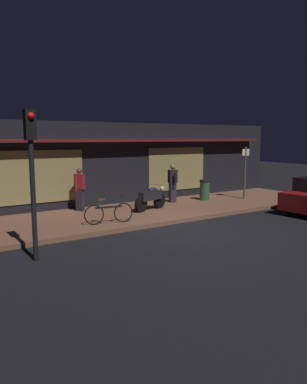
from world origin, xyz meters
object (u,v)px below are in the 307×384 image
at_px(bicycle_parked, 109,213).
at_px(person_photographer, 80,188).
at_px(sign_post, 245,170).
at_px(trash_bin, 205,190).
at_px(person_bystander, 173,182).
at_px(traffic_light_pole, 31,158).
at_px(motorcycle, 151,197).

height_order(bicycle_parked, person_photographer, person_photographer).
relative_size(person_photographer, sign_post, 0.70).
height_order(person_photographer, sign_post, sign_post).
bearing_deg(trash_bin, person_photographer, 172.39).
relative_size(person_bystander, traffic_light_pole, 0.46).
xyz_separation_m(person_photographer, trash_bin, (5.69, -0.76, -0.41)).
bearing_deg(sign_post, person_bystander, 162.23).
distance_m(person_photographer, trash_bin, 5.75).
height_order(trash_bin, traffic_light_pole, traffic_light_pole).
distance_m(motorcycle, person_bystander, 2.02).
height_order(motorcycle, person_bystander, person_bystander).
height_order(person_photographer, traffic_light_pole, traffic_light_pole).
xyz_separation_m(bicycle_parked, sign_post, (7.52, 1.05, 1.00)).
xyz_separation_m(trash_bin, traffic_light_pole, (-8.72, -3.80, 1.86)).
bearing_deg(person_bystander, person_photographer, 174.06).
distance_m(motorcycle, traffic_light_pole, 6.54).
bearing_deg(motorcycle, traffic_light_pole, -149.50).
height_order(person_photographer, trash_bin, person_photographer).
distance_m(bicycle_parked, person_photographer, 2.61).
xyz_separation_m(motorcycle, bicycle_parked, (-2.43, -1.18, -0.14)).
bearing_deg(sign_post, motorcycle, 178.57).
height_order(sign_post, traffic_light_pole, traffic_light_pole).
relative_size(bicycle_parked, traffic_light_pole, 0.46).
bearing_deg(traffic_light_pole, trash_bin, 23.56).
bearing_deg(bicycle_parked, person_bystander, 26.96).
xyz_separation_m(motorcycle, traffic_light_pole, (-5.41, -3.19, 1.83)).
xyz_separation_m(bicycle_parked, person_photographer, (0.05, 2.55, 0.52)).
xyz_separation_m(person_photographer, person_bystander, (4.13, -0.43, 0.00)).
distance_m(bicycle_parked, person_bystander, 4.71).
relative_size(motorcycle, traffic_light_pole, 0.46).
xyz_separation_m(bicycle_parked, person_bystander, (4.17, 2.12, 0.52)).
bearing_deg(trash_bin, bicycle_parked, -162.65).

